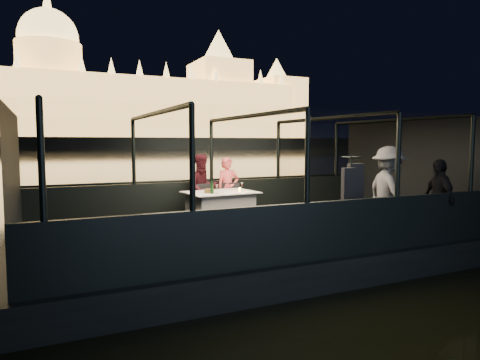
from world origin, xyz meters
name	(u,v)px	position (x,y,z in m)	size (l,w,h in m)	color
river_water	(64,154)	(0.00, 80.00, 0.00)	(500.00, 500.00, 0.00)	black
boat_hull	(249,260)	(0.00, 0.00, 0.00)	(8.60, 4.40, 1.00)	black
boat_deck	(249,236)	(0.00, 0.00, 0.48)	(8.00, 4.00, 0.04)	black
gunwale_port	(212,200)	(0.00, 2.00, 0.95)	(8.00, 0.08, 0.90)	black
gunwale_starboard	(306,232)	(0.00, -2.00, 0.95)	(8.00, 0.08, 0.90)	black
cabin_glass_port	(211,151)	(0.00, 2.00, 2.10)	(8.00, 0.02, 1.40)	#99B2B2
cabin_glass_starboard	(307,156)	(0.00, -2.00, 2.10)	(8.00, 0.02, 1.40)	#99B2B2
cabin_roof_glass	(249,116)	(0.00, 0.00, 2.80)	(8.00, 4.00, 0.02)	#99B2B2
end_wall_fore	(14,185)	(-4.00, 0.00, 1.65)	(0.02, 4.00, 2.30)	black
end_wall_aft	(404,171)	(4.00, 0.00, 1.65)	(0.02, 4.00, 2.30)	black
canopy_ribs	(249,176)	(0.00, 0.00, 1.65)	(8.00, 4.00, 2.30)	black
embankment	(51,145)	(0.00, 210.00, 1.00)	(400.00, 140.00, 6.00)	#423D33
parliament_building	(50,73)	(0.00, 175.00, 29.00)	(220.00, 32.00, 60.00)	#F2D18C
dining_table_central	(220,210)	(-0.21, 0.93, 0.89)	(1.45, 1.05, 0.77)	white
chair_port_left	(205,204)	(-0.39, 1.38, 0.95)	(0.41, 0.41, 0.88)	black
chair_port_right	(234,202)	(0.30, 1.38, 0.95)	(0.41, 0.41, 0.87)	black
coat_stand	(351,195)	(1.19, -1.56, 1.40)	(0.44, 0.36, 1.60)	black
person_woman_coral	(228,188)	(0.27, 1.65, 1.25)	(0.53, 0.35, 1.46)	#F55959
person_man_maroon	(203,189)	(-0.34, 1.65, 1.25)	(0.74, 0.58, 1.54)	#3D1118
passenger_stripe	(388,192)	(2.39, -1.19, 1.35)	(1.13, 0.63, 1.74)	silver
passenger_dark	(439,193)	(3.14, -1.70, 1.35)	(0.88, 0.37, 1.50)	black
wine_bottle	(212,186)	(-0.49, 0.69, 1.42)	(0.06, 0.06, 0.28)	#143718
bread_basket	(209,191)	(-0.49, 0.87, 1.31)	(0.20, 0.20, 0.08)	brown
amber_candle	(239,190)	(0.15, 0.75, 1.31)	(0.05, 0.05, 0.07)	yellow
plate_near	(249,191)	(0.35, 0.69, 1.27)	(0.24, 0.24, 0.02)	white
plate_far	(219,192)	(-0.26, 0.86, 1.27)	(0.23, 0.23, 0.01)	white
wine_glass_white	(217,189)	(-0.41, 0.64, 1.36)	(0.06, 0.06, 0.19)	white
wine_glass_red	(242,186)	(0.29, 0.92, 1.36)	(0.06, 0.06, 0.18)	white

